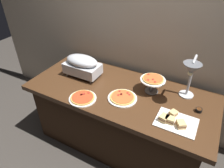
% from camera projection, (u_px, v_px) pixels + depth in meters
% --- Properties ---
extents(ground_plane, '(8.00, 8.00, 0.00)m').
position_uv_depth(ground_plane, '(118.00, 140.00, 2.49)').
color(ground_plane, '#38332D').
extents(back_wall, '(4.40, 0.04, 2.40)m').
position_uv_depth(back_wall, '(142.00, 33.00, 2.16)').
color(back_wall, tan).
rests_on(back_wall, ground_plane).
extents(buffet_table, '(1.90, 0.84, 0.76)m').
position_uv_depth(buffet_table, '(119.00, 117.00, 2.27)').
color(buffet_table, '#422816').
rests_on(buffet_table, ground_plane).
extents(chafing_dish, '(0.40, 0.22, 0.25)m').
position_uv_depth(chafing_dish, '(82.00, 65.00, 2.20)').
color(chafing_dish, '#B7BABF').
rests_on(chafing_dish, buffet_table).
extents(heat_lamp, '(0.15, 0.31, 0.44)m').
position_uv_depth(heat_lamp, '(191.00, 72.00, 1.70)').
color(heat_lamp, '#B7BABF').
rests_on(heat_lamp, buffet_table).
extents(pizza_plate_front, '(0.28, 0.28, 0.03)m').
position_uv_depth(pizza_plate_front, '(122.00, 98.00, 1.94)').
color(pizza_plate_front, white).
rests_on(pizza_plate_front, buffet_table).
extents(pizza_plate_center, '(0.26, 0.26, 0.03)m').
position_uv_depth(pizza_plate_center, '(83.00, 98.00, 1.93)').
color(pizza_plate_center, white).
rests_on(pizza_plate_center, buffet_table).
extents(pizza_plate_raised_stand, '(0.24, 0.24, 0.16)m').
position_uv_depth(pizza_plate_raised_stand, '(153.00, 81.00, 1.97)').
color(pizza_plate_raised_stand, '#595B60').
rests_on(pizza_plate_raised_stand, buffet_table).
extents(sandwich_platter, '(0.33, 0.25, 0.06)m').
position_uv_depth(sandwich_platter, '(174.00, 121.00, 1.67)').
color(sandwich_platter, white).
rests_on(sandwich_platter, buffet_table).
extents(sauce_cup_near, '(0.06, 0.06, 0.04)m').
position_uv_depth(sauce_cup_near, '(74.00, 61.00, 2.51)').
color(sauce_cup_near, black).
rests_on(sauce_cup_near, buffet_table).
extents(sauce_cup_far, '(0.06, 0.06, 0.03)m').
position_uv_depth(sauce_cup_far, '(199.00, 110.00, 1.79)').
color(sauce_cup_far, black).
rests_on(sauce_cup_far, buffet_table).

